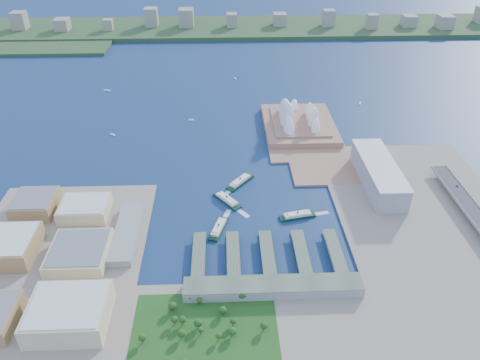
{
  "coord_description": "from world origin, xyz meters",
  "views": [
    {
      "loc": [
        -36.42,
        -508.4,
        391.63
      ],
      "look_at": [
        -13.75,
        75.48,
        18.0
      ],
      "focal_mm": 35.0,
      "sensor_mm": 36.0,
      "label": 1
    }
  ],
  "objects_px": {
    "toaster_building": "(378,174)",
    "car_c": "(457,186)",
    "ferry_a": "(227,199)",
    "ferry_b": "(240,180)",
    "ferry_c": "(219,227)",
    "opera_house": "(300,113)",
    "ferry_d": "(298,214)"
  },
  "relations": [
    {
      "from": "opera_house",
      "to": "ferry_a",
      "type": "height_order",
      "value": "opera_house"
    },
    {
      "from": "ferry_b",
      "to": "car_c",
      "type": "relative_size",
      "value": 11.38
    },
    {
      "from": "ferry_b",
      "to": "ferry_d",
      "type": "bearing_deg",
      "value": -10.64
    },
    {
      "from": "ferry_b",
      "to": "car_c",
      "type": "xyz_separation_m",
      "value": [
        316.76,
        -43.54,
        10.39
      ]
    },
    {
      "from": "opera_house",
      "to": "toaster_building",
      "type": "height_order",
      "value": "opera_house"
    },
    {
      "from": "opera_house",
      "to": "ferry_b",
      "type": "bearing_deg",
      "value": -122.37
    },
    {
      "from": "toaster_building",
      "to": "ferry_a",
      "type": "relative_size",
      "value": 2.97
    },
    {
      "from": "ferry_a",
      "to": "ferry_b",
      "type": "relative_size",
      "value": 0.96
    },
    {
      "from": "ferry_b",
      "to": "ferry_d",
      "type": "distance_m",
      "value": 116.83
    },
    {
      "from": "toaster_building",
      "to": "ferry_b",
      "type": "distance_m",
      "value": 208.81
    },
    {
      "from": "toaster_building",
      "to": "ferry_d",
      "type": "relative_size",
      "value": 3.09
    },
    {
      "from": "toaster_building",
      "to": "car_c",
      "type": "height_order",
      "value": "toaster_building"
    },
    {
      "from": "ferry_b",
      "to": "ferry_c",
      "type": "relative_size",
      "value": 1.08
    },
    {
      "from": "toaster_building",
      "to": "ferry_c",
      "type": "height_order",
      "value": "toaster_building"
    },
    {
      "from": "ferry_a",
      "to": "ferry_d",
      "type": "xyz_separation_m",
      "value": [
        96.77,
        -40.95,
        -0.19
      ]
    },
    {
      "from": "ferry_c",
      "to": "ferry_b",
      "type": "bearing_deg",
      "value": -88.11
    },
    {
      "from": "opera_house",
      "to": "toaster_building",
      "type": "distance_m",
      "value": 219.62
    },
    {
      "from": "opera_house",
      "to": "ferry_b",
      "type": "relative_size",
      "value": 3.3
    },
    {
      "from": "ferry_a",
      "to": "car_c",
      "type": "xyz_separation_m",
      "value": [
        337.81,
        4.48,
        10.61
      ]
    },
    {
      "from": "toaster_building",
      "to": "ferry_d",
      "type": "distance_m",
      "value": 152.53
    },
    {
      "from": "opera_house",
      "to": "ferry_c",
      "type": "height_order",
      "value": "opera_house"
    },
    {
      "from": "car_c",
      "to": "ferry_c",
      "type": "bearing_deg",
      "value": -168.78
    },
    {
      "from": "ferry_a",
      "to": "ferry_b",
      "type": "distance_m",
      "value": 52.43
    },
    {
      "from": "ferry_d",
      "to": "toaster_building",
      "type": "bearing_deg",
      "value": -72.47
    },
    {
      "from": "opera_house",
      "to": "ferry_a",
      "type": "distance_m",
      "value": 273.23
    },
    {
      "from": "toaster_building",
      "to": "ferry_d",
      "type": "xyz_separation_m",
      "value": [
        -132.03,
        -74.73,
        -15.75
      ]
    },
    {
      "from": "ferry_c",
      "to": "car_c",
      "type": "xyz_separation_m",
      "value": [
        349.89,
        69.39,
        10.78
      ]
    },
    {
      "from": "ferry_a",
      "to": "ferry_b",
      "type": "bearing_deg",
      "value": 29.17
    },
    {
      "from": "opera_house",
      "to": "toaster_building",
      "type": "xyz_separation_m",
      "value": [
        90.0,
        -200.0,
        -11.5
      ]
    },
    {
      "from": "car_c",
      "to": "ferry_a",
      "type": "bearing_deg",
      "value": -179.24
    },
    {
      "from": "toaster_building",
      "to": "ferry_c",
      "type": "relative_size",
      "value": 3.07
    },
    {
      "from": "ferry_b",
      "to": "ferry_c",
      "type": "xyz_separation_m",
      "value": [
        -33.13,
        -112.92,
        -0.39
      ]
    }
  ]
}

